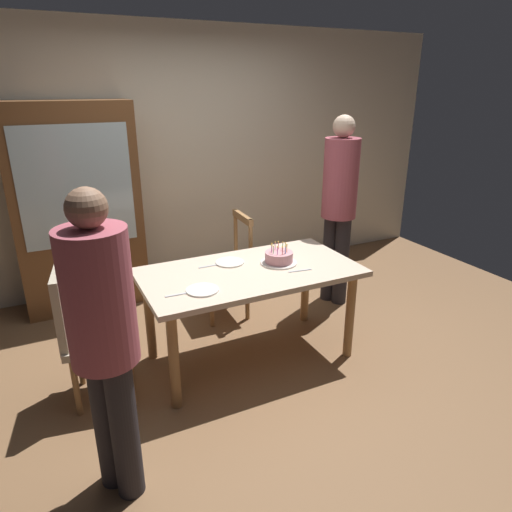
{
  "coord_description": "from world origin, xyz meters",
  "views": [
    {
      "loc": [
        -1.33,
        -2.81,
        2.03
      ],
      "look_at": [
        0.05,
        0.0,
        0.84
      ],
      "focal_mm": 32.01,
      "sensor_mm": 36.0,
      "label": 1
    }
  ],
  "objects_px": {
    "person_celebrant": "(104,334)",
    "chair_spindle_back": "(226,269)",
    "birthday_cake": "(279,258)",
    "dining_table": "(250,281)",
    "plate_far_side": "(230,262)",
    "plate_near_celebrant": "(202,290)",
    "china_cabinet": "(78,209)",
    "chair_upholstered": "(84,328)",
    "person_guest": "(339,200)"
  },
  "relations": [
    {
      "from": "birthday_cake",
      "to": "china_cabinet",
      "type": "xyz_separation_m",
      "value": [
        -1.27,
        1.54,
        0.17
      ]
    },
    {
      "from": "person_guest",
      "to": "china_cabinet",
      "type": "xyz_separation_m",
      "value": [
        -2.19,
        1.01,
        -0.07
      ]
    },
    {
      "from": "birthday_cake",
      "to": "person_celebrant",
      "type": "xyz_separation_m",
      "value": [
        -1.4,
        -0.84,
        0.14
      ]
    },
    {
      "from": "plate_near_celebrant",
      "to": "plate_far_side",
      "type": "relative_size",
      "value": 1.0
    },
    {
      "from": "birthday_cake",
      "to": "chair_upholstered",
      "type": "height_order",
      "value": "chair_upholstered"
    },
    {
      "from": "dining_table",
      "to": "chair_spindle_back",
      "type": "height_order",
      "value": "chair_spindle_back"
    },
    {
      "from": "person_celebrant",
      "to": "china_cabinet",
      "type": "relative_size",
      "value": 0.86
    },
    {
      "from": "birthday_cake",
      "to": "plate_near_celebrant",
      "type": "distance_m",
      "value": 0.73
    },
    {
      "from": "plate_near_celebrant",
      "to": "chair_spindle_back",
      "type": "relative_size",
      "value": 0.23
    },
    {
      "from": "plate_near_celebrant",
      "to": "chair_upholstered",
      "type": "height_order",
      "value": "chair_upholstered"
    },
    {
      "from": "china_cabinet",
      "to": "person_celebrant",
      "type": "bearing_deg",
      "value": -93.31
    },
    {
      "from": "chair_upholstered",
      "to": "chair_spindle_back",
      "type": "bearing_deg",
      "value": 28.75
    },
    {
      "from": "chair_spindle_back",
      "to": "china_cabinet",
      "type": "relative_size",
      "value": 0.5
    },
    {
      "from": "birthday_cake",
      "to": "chair_upholstered",
      "type": "xyz_separation_m",
      "value": [
        -1.44,
        0.01,
        -0.25
      ]
    },
    {
      "from": "chair_spindle_back",
      "to": "china_cabinet",
      "type": "xyz_separation_m",
      "value": [
        -1.12,
        0.81,
        0.49
      ]
    },
    {
      "from": "dining_table",
      "to": "chair_spindle_back",
      "type": "distance_m",
      "value": 0.77
    },
    {
      "from": "dining_table",
      "to": "china_cabinet",
      "type": "bearing_deg",
      "value": 123.01
    },
    {
      "from": "chair_spindle_back",
      "to": "person_guest",
      "type": "height_order",
      "value": "person_guest"
    },
    {
      "from": "plate_far_side",
      "to": "person_celebrant",
      "type": "height_order",
      "value": "person_celebrant"
    },
    {
      "from": "plate_far_side",
      "to": "chair_spindle_back",
      "type": "height_order",
      "value": "chair_spindle_back"
    },
    {
      "from": "chair_spindle_back",
      "to": "plate_near_celebrant",
      "type": "bearing_deg",
      "value": -120.44
    },
    {
      "from": "dining_table",
      "to": "person_celebrant",
      "type": "distance_m",
      "value": 1.44
    },
    {
      "from": "dining_table",
      "to": "birthday_cake",
      "type": "height_order",
      "value": "birthday_cake"
    },
    {
      "from": "plate_near_celebrant",
      "to": "china_cabinet",
      "type": "xyz_separation_m",
      "value": [
        -0.57,
        1.75,
        0.2
      ]
    },
    {
      "from": "plate_far_side",
      "to": "person_guest",
      "type": "height_order",
      "value": "person_guest"
    },
    {
      "from": "birthday_cake",
      "to": "person_celebrant",
      "type": "bearing_deg",
      "value": -149.09
    },
    {
      "from": "plate_near_celebrant",
      "to": "plate_far_side",
      "type": "bearing_deg",
      "value": 46.71
    },
    {
      "from": "birthday_cake",
      "to": "chair_spindle_back",
      "type": "xyz_separation_m",
      "value": [
        -0.14,
        0.72,
        -0.33
      ]
    },
    {
      "from": "plate_near_celebrant",
      "to": "china_cabinet",
      "type": "relative_size",
      "value": 0.12
    },
    {
      "from": "birthday_cake",
      "to": "chair_spindle_back",
      "type": "distance_m",
      "value": 0.81
    },
    {
      "from": "person_guest",
      "to": "chair_upholstered",
      "type": "bearing_deg",
      "value": -167.69
    },
    {
      "from": "china_cabinet",
      "to": "chair_spindle_back",
      "type": "bearing_deg",
      "value": -36.0
    },
    {
      "from": "chair_upholstered",
      "to": "china_cabinet",
      "type": "distance_m",
      "value": 1.59
    },
    {
      "from": "person_guest",
      "to": "china_cabinet",
      "type": "relative_size",
      "value": 0.94
    },
    {
      "from": "person_guest",
      "to": "china_cabinet",
      "type": "bearing_deg",
      "value": 155.19
    },
    {
      "from": "dining_table",
      "to": "birthday_cake",
      "type": "bearing_deg",
      "value": 4.33
    },
    {
      "from": "china_cabinet",
      "to": "birthday_cake",
      "type": "bearing_deg",
      "value": -50.56
    },
    {
      "from": "dining_table",
      "to": "person_celebrant",
      "type": "relative_size",
      "value": 0.98
    },
    {
      "from": "plate_near_celebrant",
      "to": "person_celebrant",
      "type": "distance_m",
      "value": 0.97
    },
    {
      "from": "person_celebrant",
      "to": "chair_spindle_back",
      "type": "bearing_deg",
      "value": 51.17
    },
    {
      "from": "china_cabinet",
      "to": "plate_near_celebrant",
      "type": "bearing_deg",
      "value": -71.88
    },
    {
      "from": "plate_far_side",
      "to": "dining_table",
      "type": "bearing_deg",
      "value": -67.29
    },
    {
      "from": "dining_table",
      "to": "plate_far_side",
      "type": "bearing_deg",
      "value": 112.71
    },
    {
      "from": "chair_upholstered",
      "to": "china_cabinet",
      "type": "height_order",
      "value": "china_cabinet"
    },
    {
      "from": "dining_table",
      "to": "chair_spindle_back",
      "type": "relative_size",
      "value": 1.68
    },
    {
      "from": "plate_near_celebrant",
      "to": "person_guest",
      "type": "xyz_separation_m",
      "value": [
        1.61,
        0.74,
        0.27
      ]
    },
    {
      "from": "chair_spindle_back",
      "to": "chair_upholstered",
      "type": "relative_size",
      "value": 1.0
    },
    {
      "from": "person_celebrant",
      "to": "china_cabinet",
      "type": "height_order",
      "value": "china_cabinet"
    },
    {
      "from": "plate_near_celebrant",
      "to": "chair_upholstered",
      "type": "relative_size",
      "value": 0.23
    },
    {
      "from": "birthday_cake",
      "to": "person_celebrant",
      "type": "height_order",
      "value": "person_celebrant"
    }
  ]
}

